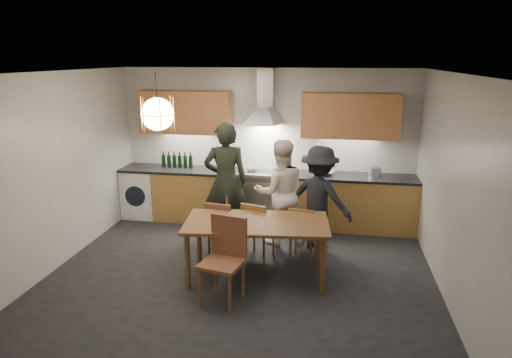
% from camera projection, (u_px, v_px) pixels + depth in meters
% --- Properties ---
extents(ground, '(5.00, 5.00, 0.00)m').
position_uv_depth(ground, '(241.00, 274.00, 6.03)').
color(ground, black).
rests_on(ground, ground).
extents(room_shell, '(5.02, 4.52, 2.61)m').
position_uv_depth(room_shell, '(240.00, 147.00, 5.59)').
color(room_shell, silver).
rests_on(room_shell, ground).
extents(counter_run, '(5.00, 0.62, 0.90)m').
position_uv_depth(counter_run, '(265.00, 198.00, 7.76)').
color(counter_run, tan).
rests_on(counter_run, ground).
extents(range_stove, '(0.90, 0.60, 0.92)m').
position_uv_depth(range_stove, '(264.00, 198.00, 7.77)').
color(range_stove, silver).
rests_on(range_stove, ground).
extents(wall_fixtures, '(4.30, 0.54, 1.10)m').
position_uv_depth(wall_fixtures, '(265.00, 113.00, 7.51)').
color(wall_fixtures, '#CF854F').
rests_on(wall_fixtures, ground).
extents(pendant_lamp, '(0.43, 0.43, 0.70)m').
position_uv_depth(pendant_lamp, '(158.00, 114.00, 5.55)').
color(pendant_lamp, black).
rests_on(pendant_lamp, ground).
extents(dining_table, '(1.89, 1.09, 0.76)m').
position_uv_depth(dining_table, '(257.00, 228.00, 5.78)').
color(dining_table, brown).
rests_on(dining_table, ground).
extents(chair_back_left, '(0.43, 0.43, 0.84)m').
position_uv_depth(chair_back_left, '(221.00, 226.00, 6.38)').
color(chair_back_left, brown).
rests_on(chair_back_left, ground).
extents(chair_back_mid, '(0.47, 0.47, 0.84)m').
position_uv_depth(chair_back_mid, '(256.00, 228.00, 6.33)').
color(chair_back_mid, brown).
rests_on(chair_back_mid, ground).
extents(chair_back_right, '(0.42, 0.42, 0.79)m').
position_uv_depth(chair_back_right, '(302.00, 231.00, 6.29)').
color(chair_back_right, brown).
rests_on(chair_back_right, ground).
extents(chair_front, '(0.54, 0.54, 1.00)m').
position_uv_depth(chair_front, '(225.00, 253.00, 5.29)').
color(chair_front, brown).
rests_on(chair_front, ground).
extents(person_left, '(0.75, 0.58, 1.83)m').
position_uv_depth(person_left, '(226.00, 182.00, 7.02)').
color(person_left, black).
rests_on(person_left, ground).
extents(person_mid, '(0.93, 0.82, 1.61)m').
position_uv_depth(person_mid, '(280.00, 192.00, 6.84)').
color(person_mid, silver).
rests_on(person_mid, ground).
extents(person_right, '(1.15, 0.92, 1.55)m').
position_uv_depth(person_right, '(319.00, 198.00, 6.66)').
color(person_right, black).
rests_on(person_right, ground).
extents(mixing_bowl, '(0.35, 0.35, 0.07)m').
position_uv_depth(mixing_bowl, '(326.00, 173.00, 7.46)').
color(mixing_bowl, '#B6B7BA').
rests_on(mixing_bowl, counter_run).
extents(stock_pot, '(0.25, 0.25, 0.14)m').
position_uv_depth(stock_pot, '(375.00, 172.00, 7.38)').
color(stock_pot, silver).
rests_on(stock_pot, counter_run).
extents(wine_bottles, '(0.56, 0.07, 0.28)m').
position_uv_depth(wine_bottles, '(177.00, 160.00, 7.93)').
color(wine_bottles, black).
rests_on(wine_bottles, counter_run).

